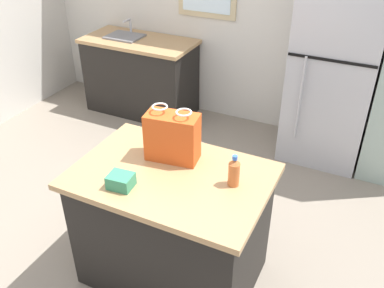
% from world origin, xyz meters
% --- Properties ---
extents(ground, '(6.51, 6.51, 0.00)m').
position_xyz_m(ground, '(0.00, 0.00, 0.00)').
color(ground, gray).
extents(back_wall, '(5.43, 0.13, 2.64)m').
position_xyz_m(back_wall, '(-0.01, 2.25, 1.32)').
color(back_wall, silver).
rests_on(back_wall, ground).
extents(kitchen_island, '(1.23, 0.84, 0.89)m').
position_xyz_m(kitchen_island, '(0.21, -0.24, 0.45)').
color(kitchen_island, black).
rests_on(kitchen_island, ground).
extents(refrigerator, '(0.76, 0.70, 1.83)m').
position_xyz_m(refrigerator, '(0.83, 1.84, 0.92)').
color(refrigerator, '#B7B7BC').
rests_on(refrigerator, ground).
extents(sink_counter, '(1.30, 0.64, 1.08)m').
position_xyz_m(sink_counter, '(-1.35, 1.87, 0.46)').
color(sink_counter, black).
rests_on(sink_counter, ground).
extents(shopping_bag, '(0.36, 0.22, 0.36)m').
position_xyz_m(shopping_bag, '(0.14, -0.08, 1.05)').
color(shopping_bag, '#DB511E').
rests_on(shopping_bag, kitchen_island).
extents(small_box, '(0.16, 0.14, 0.08)m').
position_xyz_m(small_box, '(0.01, -0.48, 0.93)').
color(small_box, '#388E66').
rests_on(small_box, kitchen_island).
extents(bottle, '(0.07, 0.07, 0.21)m').
position_xyz_m(bottle, '(0.60, -0.17, 0.98)').
color(bottle, '#C66633').
rests_on(bottle, kitchen_island).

